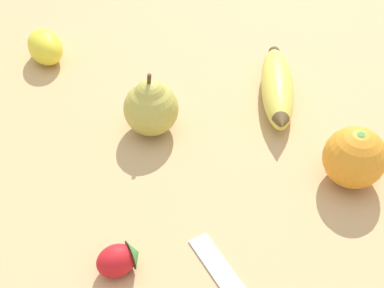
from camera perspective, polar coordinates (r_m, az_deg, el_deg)
The scene contains 6 objects.
ground_plane at distance 0.69m, azimuth 5.57°, elevation 0.32°, with size 3.00×3.00×0.00m, color tan.
banana at distance 0.75m, azimuth 9.08°, elevation 5.98°, with size 0.19×0.10×0.04m.
orange at distance 0.64m, azimuth 16.94°, elevation -1.39°, with size 0.07×0.07×0.07m.
pear at distance 0.68m, azimuth -4.41°, elevation 4.02°, with size 0.07×0.07×0.09m.
strawberry at distance 0.56m, azimuth -7.76°, elevation -12.11°, with size 0.04×0.05×0.03m.
lemon at distance 0.84m, azimuth -15.40°, elevation 9.99°, with size 0.08×0.06×0.05m.
Camera 1 is at (-0.47, 0.19, 0.47)m, focal length 50.00 mm.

